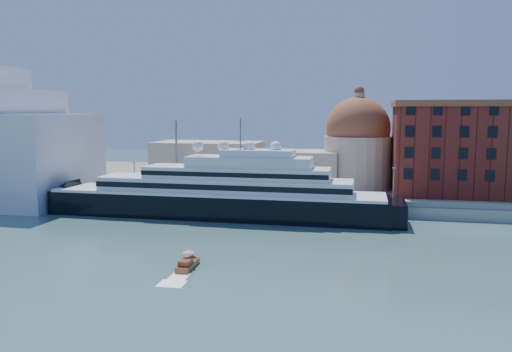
# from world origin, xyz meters

# --- Properties ---
(ground) EXTENTS (400.00, 400.00, 0.00)m
(ground) POSITION_xyz_m (0.00, 0.00, 0.00)
(ground) COLOR #365E5D
(ground) RESTS_ON ground
(quay) EXTENTS (180.00, 10.00, 2.50)m
(quay) POSITION_xyz_m (0.00, 34.00, 1.25)
(quay) COLOR gray
(quay) RESTS_ON ground
(land) EXTENTS (260.00, 72.00, 2.00)m
(land) POSITION_xyz_m (0.00, 75.00, 1.00)
(land) COLOR slate
(land) RESTS_ON ground
(quay_fence) EXTENTS (180.00, 0.10, 1.20)m
(quay_fence) POSITION_xyz_m (0.00, 29.50, 3.10)
(quay_fence) COLOR slate
(quay_fence) RESTS_ON quay
(superyacht) EXTENTS (82.81, 11.48, 24.75)m
(superyacht) POSITION_xyz_m (-9.74, 23.00, 4.27)
(superyacht) COLOR black
(superyacht) RESTS_ON ground
(service_barge) EXTENTS (12.63, 5.58, 2.75)m
(service_barge) POSITION_xyz_m (-37.86, 22.99, 0.79)
(service_barge) COLOR white
(service_barge) RESTS_ON ground
(water_taxi) EXTENTS (2.11, 5.85, 2.75)m
(water_taxi) POSITION_xyz_m (-1.08, -12.57, 0.66)
(water_taxi) COLOR maroon
(water_taxi) RESTS_ON ground
(warehouse) EXTENTS (43.00, 19.00, 23.25)m
(warehouse) POSITION_xyz_m (52.00, 52.00, 13.79)
(warehouse) COLOR maroon
(warehouse) RESTS_ON land
(church) EXTENTS (66.00, 18.00, 25.50)m
(church) POSITION_xyz_m (6.39, 57.72, 10.91)
(church) COLOR beige
(church) RESTS_ON land
(lamp_posts) EXTENTS (120.80, 2.40, 18.00)m
(lamp_posts) POSITION_xyz_m (-12.67, 32.27, 9.84)
(lamp_posts) COLOR slate
(lamp_posts) RESTS_ON quay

